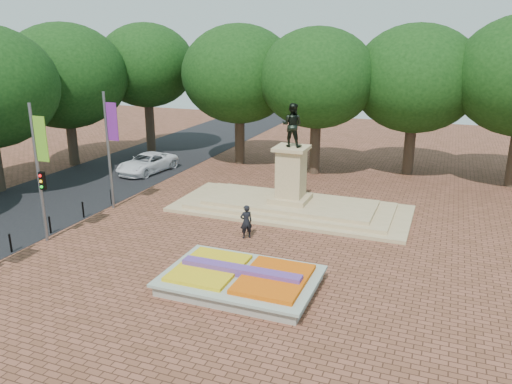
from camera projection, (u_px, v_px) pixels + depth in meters
ground at (238, 264)px, 22.90m from camera, size 90.00×90.00×0.00m
asphalt_street at (57, 197)px, 32.54m from camera, size 9.00×90.00×0.02m
flower_bed at (241, 279)px, 20.65m from camera, size 6.30×4.30×0.91m
monument at (291, 196)px, 29.75m from camera, size 14.00×6.00×6.40m
tree_row_back at (364, 85)px, 36.13m from camera, size 44.80×8.80×10.43m
banner_poles at (35, 169)px, 24.08m from camera, size 0.88×11.17×7.00m
bollard_row at (31, 233)px, 25.11m from camera, size 0.12×13.12×0.98m
van at (147, 163)px, 38.20m from camera, size 3.08×5.52×1.46m
pedestrian at (246, 222)px, 25.60m from camera, size 0.77×0.75×1.79m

